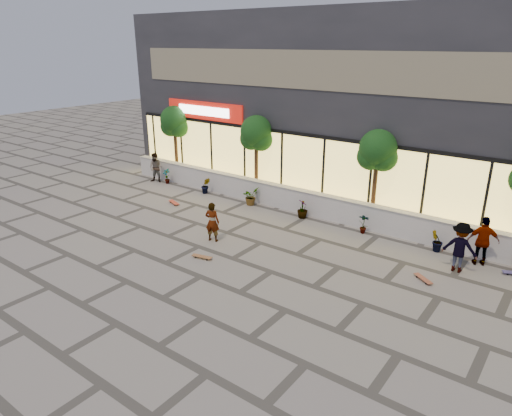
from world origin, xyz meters
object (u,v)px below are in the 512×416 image
Objects in this scene: skater_left at (156,168)px; skateboard_right_near at (423,279)px; tree_mideast at (377,153)px; skateboard_center at (202,257)px; tree_midwest at (256,135)px; skater_center at (212,222)px; tree_west at (174,123)px; skateboard_left at (174,202)px; skater_right_near at (483,241)px; skater_right_far at (460,247)px.

skateboard_right_near is at bearing -29.59° from skater_left.
tree_mideast is 5.05× the size of skateboard_center.
tree_mideast is at bearing 49.99° from skateboard_center.
skater_left is at bearing 133.94° from skateboard_center.
skater_center is (1.92, -5.34, -2.22)m from tree_midwest.
skateboard_left is at bearing -46.15° from tree_west.
skateboard_right_near is (14.97, -2.26, -0.71)m from skater_left.
tree_mideast is 2.27× the size of skater_right_near.
skater_left is at bearing -24.11° from skater_right_near.
tree_midwest is 6.00m from tree_mideast.
skater_right_near is at bearing -172.89° from skater_center.
tree_west is 4.68× the size of skateboard_left.
tree_west is at bearing -10.07° from skater_right_far.
tree_midwest is at bearing -7.04° from skater_left.
tree_mideast is at bearing -14.13° from skater_left.
tree_west is at bearing -53.28° from skater_center.
skateboard_center is at bearing -116.62° from tree_mideast.
tree_mideast is 11.93m from skater_left.
skateboard_left is 11.64m from skateboard_right_near.
skater_right_far is 2.03× the size of skateboard_left.
skater_right_far is at bearing 37.59° from skater_right_near.
skater_right_near is (16.00, -1.40, -2.12)m from tree_west.
skater_center is at bearing -70.21° from tree_midwest.
skater_left is (-11.64, -1.40, -2.20)m from tree_mideast.
tree_west reaches higher than skateboard_right_near.
skater_right_near is 9.52m from skateboard_center.
tree_midwest is 10.49m from skater_right_far.
skater_center is 9.44m from skater_right_near.
tree_west is 11.50m from tree_mideast.
skateboard_right_near is (-0.67, -1.33, -0.78)m from skater_right_far.
tree_west is at bearing 63.42° from skater_left.
skateboard_left is at bearing 3.11° from skater_right_far.
tree_mideast is 4.68× the size of skateboard_left.
skater_right_near is at bearing -20.99° from skater_left.
skater_right_near is at bearing -17.28° from tree_mideast.
tree_midwest reaches higher than skater_right_far.
skater_left is (-0.14, -1.40, -2.20)m from tree_west.
skater_right_far is (-0.50, -0.93, -0.01)m from skater_right_near.
tree_west is 5.45m from skateboard_left.
skater_right_far is at bearing -13.11° from tree_midwest.
skateboard_right_near is (14.83, -3.66, -2.91)m from tree_west.
skater_right_far is 1.68m from skateboard_right_near.
skateboard_right_near is at bearing 17.32° from skateboard_left.
tree_mideast reaches higher than skateboard_left.
skater_center is at bearing 0.54° from skater_right_near.
tree_west and tree_midwest have the same top height.
skateboard_right_near is (11.64, -0.34, -0.01)m from skateboard_left.
tree_mideast reaches higher than skater_center.
skater_right_near is (10.50, -1.40, -2.12)m from tree_midwest.
skateboard_right_near is at bearing -13.87° from tree_west.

